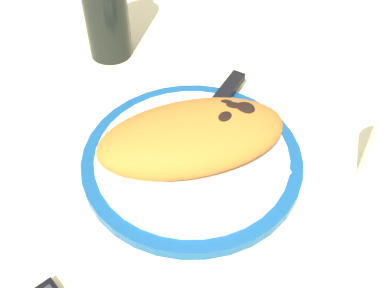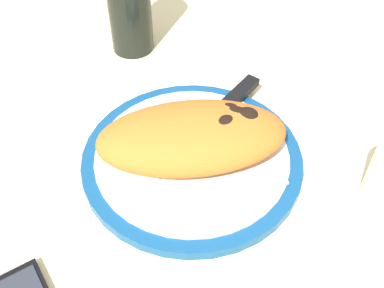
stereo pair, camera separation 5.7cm
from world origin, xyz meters
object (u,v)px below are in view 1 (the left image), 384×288
at_px(plate, 192,159).
at_px(calzone, 194,135).
at_px(fork, 239,182).
at_px(knife, 215,107).

xyz_separation_m(plate, calzone, (0.00, 0.00, 0.04)).
relative_size(fork, knife, 0.82).
relative_size(plate, calzone, 1.10).
distance_m(plate, calzone, 0.04).
bearing_deg(calzone, knife, 41.45).
height_order(calzone, knife, calzone).
bearing_deg(knife, fork, -108.50).
xyz_separation_m(calzone, knife, (0.07, 0.06, -0.03)).
xyz_separation_m(fork, knife, (0.04, 0.13, 0.00)).
height_order(plate, knife, knife).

